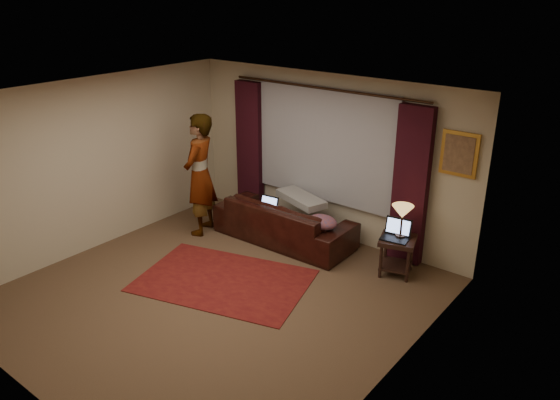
% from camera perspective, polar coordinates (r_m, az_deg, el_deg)
% --- Properties ---
extents(floor, '(5.00, 5.00, 0.01)m').
position_cam_1_polar(floor, '(7.37, -6.50, -9.85)').
color(floor, brown).
rests_on(floor, ground).
extents(ceiling, '(5.00, 5.00, 0.02)m').
position_cam_1_polar(ceiling, '(6.40, -7.50, 10.40)').
color(ceiling, silver).
rests_on(ceiling, ground).
extents(wall_back, '(5.00, 0.02, 2.60)m').
position_cam_1_polar(wall_back, '(8.61, 4.86, 4.54)').
color(wall_back, beige).
rests_on(wall_back, ground).
extents(wall_front, '(5.00, 0.02, 2.60)m').
position_cam_1_polar(wall_front, '(5.51, -25.79, -8.16)').
color(wall_front, beige).
rests_on(wall_front, ground).
extents(wall_left, '(0.02, 5.00, 2.60)m').
position_cam_1_polar(wall_left, '(8.64, -18.82, 3.50)').
color(wall_left, beige).
rests_on(wall_left, ground).
extents(wall_right, '(0.02, 5.00, 2.60)m').
position_cam_1_polar(wall_right, '(5.45, 12.15, -6.62)').
color(wall_right, beige).
rests_on(wall_right, ground).
extents(sheer_curtain, '(2.50, 0.05, 1.80)m').
position_cam_1_polar(sheer_curtain, '(8.50, 4.68, 5.74)').
color(sheer_curtain, '#9B9BA2').
rests_on(sheer_curtain, wall_back).
extents(drape_left, '(0.50, 0.14, 2.30)m').
position_cam_1_polar(drape_left, '(9.43, -3.16, 5.39)').
color(drape_left, black).
rests_on(drape_left, floor).
extents(drape_right, '(0.50, 0.14, 2.30)m').
position_cam_1_polar(drape_right, '(7.87, 13.50, 1.39)').
color(drape_right, black).
rests_on(drape_right, floor).
extents(curtain_rod, '(0.04, 0.04, 3.40)m').
position_cam_1_polar(curtain_rod, '(8.26, 4.67, 11.54)').
color(curtain_rod, black).
rests_on(curtain_rod, wall_back).
extents(picture_frame, '(0.50, 0.04, 0.60)m').
position_cam_1_polar(picture_frame, '(7.55, 18.24, 4.59)').
color(picture_frame, gold).
rests_on(picture_frame, wall_back).
extents(sofa, '(2.29, 1.02, 0.92)m').
position_cam_1_polar(sofa, '(8.58, 0.42, -1.44)').
color(sofa, black).
rests_on(sofa, floor).
extents(throw_blanket, '(0.98, 0.63, 0.11)m').
position_cam_1_polar(throw_blanket, '(8.49, 2.23, 1.71)').
color(throw_blanket, gray).
rests_on(throw_blanket, sofa).
extents(clothing_pile, '(0.51, 0.42, 0.20)m').
position_cam_1_polar(clothing_pile, '(8.05, 4.45, -2.37)').
color(clothing_pile, '#744354').
rests_on(clothing_pile, sofa).
extents(laptop_sofa, '(0.35, 0.38, 0.23)m').
position_cam_1_polar(laptop_sofa, '(8.59, -1.50, -0.58)').
color(laptop_sofa, black).
rests_on(laptop_sofa, sofa).
extents(area_rug, '(2.63, 2.11, 0.01)m').
position_cam_1_polar(area_rug, '(7.67, -5.92, -8.36)').
color(area_rug, maroon).
rests_on(area_rug, floor).
extents(end_table, '(0.60, 0.60, 0.55)m').
position_cam_1_polar(end_table, '(7.85, 12.07, -5.74)').
color(end_table, black).
rests_on(end_table, floor).
extents(tiffany_lamp, '(0.30, 0.30, 0.48)m').
position_cam_1_polar(tiffany_lamp, '(7.67, 12.59, -2.22)').
color(tiffany_lamp, olive).
rests_on(tiffany_lamp, end_table).
extents(laptop_table, '(0.43, 0.45, 0.27)m').
position_cam_1_polar(laptop_table, '(7.64, 11.98, -3.13)').
color(laptop_table, black).
rests_on(laptop_table, end_table).
extents(person, '(0.75, 0.75, 1.98)m').
position_cam_1_polar(person, '(8.79, -8.36, 2.62)').
color(person, gray).
rests_on(person, floor).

